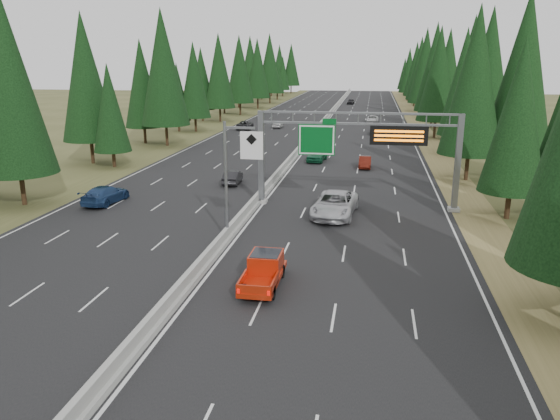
{
  "coord_description": "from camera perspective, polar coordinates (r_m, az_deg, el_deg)",
  "views": [
    {
      "loc": [
        9.43,
        -9.25,
        11.94
      ],
      "look_at": [
        4.48,
        20.0,
        3.72
      ],
      "focal_mm": 35.0,
      "sensor_mm": 36.0,
      "label": 1
    }
  ],
  "objects": [
    {
      "name": "tree_row_right",
      "position": [
        76.99,
        19.29,
        13.03
      ],
      "size": [
        11.72,
        239.91,
        18.92
      ],
      "color": "black",
      "rests_on": "ground"
    },
    {
      "name": "red_pickup",
      "position": [
        29.81,
        -1.61,
        -6.07
      ],
      "size": [
        1.8,
        5.04,
        1.64
      ],
      "color": "black",
      "rests_on": "road"
    },
    {
      "name": "tree_row_left",
      "position": [
        80.96,
        -13.5,
        13.44
      ],
      "size": [
        12.22,
        240.03,
        18.84
      ],
      "color": "black",
      "rests_on": "ground"
    },
    {
      "name": "car_onc_far",
      "position": [
        96.89,
        -3.67,
        8.86
      ],
      "size": [
        2.84,
        5.5,
        1.48
      ],
      "primitive_type": "imported",
      "rotation": [
        0.0,
        0.0,
        3.21
      ],
      "color": "black",
      "rests_on": "road"
    },
    {
      "name": "road",
      "position": [
        90.53,
        3.58,
        7.9
      ],
      "size": [
        32.0,
        260.0,
        0.08
      ],
      "primitive_type": "cube",
      "color": "black",
      "rests_on": "ground"
    },
    {
      "name": "car_onc_near",
      "position": [
        53.88,
        -4.97,
        3.43
      ],
      "size": [
        1.66,
        4.1,
        1.33
      ],
      "primitive_type": "imported",
      "rotation": [
        0.0,
        0.0,
        3.21
      ],
      "color": "black",
      "rests_on": "road"
    },
    {
      "name": "hov_sign_pole",
      "position": [
        36.07,
        -4.81,
        3.89
      ],
      "size": [
        2.8,
        0.5,
        8.0
      ],
      "color": "slate",
      "rests_on": "road"
    },
    {
      "name": "median_barrier",
      "position": [
        90.48,
        3.58,
        8.13
      ],
      "size": [
        0.7,
        260.0,
        0.85
      ],
      "color": "gray",
      "rests_on": "road"
    },
    {
      "name": "car_ahead_far",
      "position": [
        153.14,
        7.41,
        11.18
      ],
      "size": [
        2.02,
        4.32,
        1.43
      ],
      "primitive_type": "imported",
      "rotation": [
        0.0,
        0.0,
        -0.08
      ],
      "color": "black",
      "rests_on": "road"
    },
    {
      "name": "shoulder_left",
      "position": [
        94.07,
        -7.37,
        8.08
      ],
      "size": [
        3.6,
        260.0,
        0.06
      ],
      "primitive_type": "cube",
      "color": "#3C421F",
      "rests_on": "ground"
    },
    {
      "name": "sign_gantry",
      "position": [
        44.63,
        8.9,
        6.7
      ],
      "size": [
        16.75,
        0.98,
        7.8
      ],
      "color": "slate",
      "rests_on": "road"
    },
    {
      "name": "car_onc_white",
      "position": [
        98.77,
        -0.22,
        8.97
      ],
      "size": [
        1.72,
        3.96,
        1.33
      ],
      "primitive_type": "imported",
      "rotation": [
        0.0,
        0.0,
        3.1
      ],
      "color": "silver",
      "rests_on": "road"
    },
    {
      "name": "shoulder_right",
      "position": [
        90.43,
        14.96,
        7.39
      ],
      "size": [
        3.6,
        260.0,
        0.06
      ],
      "primitive_type": "cube",
      "color": "olive",
      "rests_on": "ground"
    },
    {
      "name": "car_ahead_white",
      "position": [
        108.86,
        9.65,
        9.35
      ],
      "size": [
        2.29,
        4.72,
        1.29
      ],
      "primitive_type": "imported",
      "rotation": [
        0.0,
        0.0,
        -0.03
      ],
      "color": "silver",
      "rests_on": "road"
    },
    {
      "name": "car_ahead_dkred",
      "position": [
        62.52,
        8.87,
        4.95
      ],
      "size": [
        1.35,
        3.85,
        1.27
      ],
      "primitive_type": "imported",
      "rotation": [
        0.0,
        0.0,
        0.0
      ],
      "color": "#53140B",
      "rests_on": "road"
    },
    {
      "name": "silver_minivan",
      "position": [
        42.8,
        5.75,
        0.6
      ],
      "size": [
        3.64,
        6.88,
        1.84
      ],
      "primitive_type": "imported",
      "rotation": [
        0.0,
        0.0,
        -0.09
      ],
      "color": "silver",
      "rests_on": "road"
    },
    {
      "name": "car_onc_blue",
      "position": [
        48.66,
        -17.79,
        1.55
      ],
      "size": [
        2.55,
        5.42,
        1.53
      ],
      "primitive_type": "imported",
      "rotation": [
        0.0,
        0.0,
        3.06
      ],
      "color": "navy",
      "rests_on": "road"
    },
    {
      "name": "car_ahead_dkgrey",
      "position": [
        91.62,
        10.07,
        8.26
      ],
      "size": [
        2.31,
        5.08,
        1.44
      ],
      "primitive_type": "imported",
      "rotation": [
        0.0,
        0.0,
        -0.06
      ],
      "color": "black",
      "rests_on": "road"
    },
    {
      "name": "car_ahead_green",
      "position": [
        66.03,
        3.89,
        5.81
      ],
      "size": [
        2.37,
        4.92,
        1.62
      ],
      "primitive_type": "imported",
      "rotation": [
        0.0,
        0.0,
        -0.1
      ],
      "color": "#135533",
      "rests_on": "road"
    }
  ]
}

